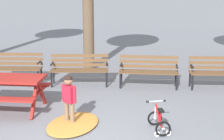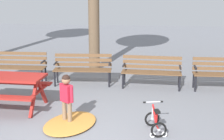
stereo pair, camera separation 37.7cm
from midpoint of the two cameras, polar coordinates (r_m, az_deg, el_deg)
picnic_table at (r=7.85m, az=-16.50°, el=-2.14°), size 1.85×1.40×0.79m
park_bench_far_left at (r=10.00m, az=-14.50°, el=0.94°), size 1.61×0.50×0.85m
park_bench_left at (r=9.42m, az=-3.82°, el=0.57°), size 1.63×0.57×0.85m
park_bench_right at (r=9.20m, az=7.88°, el=0.14°), size 1.62×0.53×0.85m
park_bench_far_right at (r=9.45m, az=19.44°, el=-0.18°), size 1.61×0.49×0.85m
child_standing at (r=6.73m, az=-6.12°, el=-4.29°), size 0.32×0.28×1.02m
kids_bicycle at (r=6.53m, az=9.02°, el=-8.68°), size 0.47×0.61×0.54m
leaf_pile at (r=6.85m, az=-5.49°, el=-8.95°), size 1.27×1.55×0.07m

